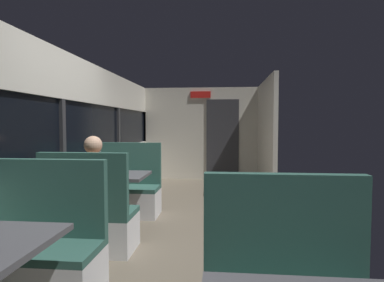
% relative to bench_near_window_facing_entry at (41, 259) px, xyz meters
% --- Properties ---
extents(ground_plane, '(3.30, 9.20, 0.02)m').
position_rel_bench_near_window_facing_entry_xyz_m(ground_plane, '(0.89, 1.39, -0.34)').
color(ground_plane, '#665B4C').
extents(carriage_window_panel_left, '(0.09, 8.48, 2.30)m').
position_rel_bench_near_window_facing_entry_xyz_m(carriage_window_panel_left, '(-0.56, 1.39, 0.78)').
color(carriage_window_panel_left, beige).
rests_on(carriage_window_panel_left, ground_plane).
extents(carriage_end_bulkhead, '(2.90, 0.11, 2.30)m').
position_rel_bench_near_window_facing_entry_xyz_m(carriage_end_bulkhead, '(0.95, 5.59, 0.81)').
color(carriage_end_bulkhead, beige).
rests_on(carriage_end_bulkhead, ground_plane).
extents(carriage_aisle_panel_right, '(0.08, 2.40, 2.30)m').
position_rel_bench_near_window_facing_entry_xyz_m(carriage_aisle_panel_right, '(2.34, 4.39, 0.82)').
color(carriage_aisle_panel_right, beige).
rests_on(carriage_aisle_panel_right, ground_plane).
extents(bench_near_window_facing_entry, '(0.95, 0.50, 1.10)m').
position_rel_bench_near_window_facing_entry_xyz_m(bench_near_window_facing_entry, '(0.00, 0.00, 0.00)').
color(bench_near_window_facing_entry, silver).
rests_on(bench_near_window_facing_entry, ground_plane).
extents(dining_table_mid_window, '(0.90, 0.70, 0.74)m').
position_rel_bench_near_window_facing_entry_xyz_m(dining_table_mid_window, '(0.00, 1.64, 0.31)').
color(dining_table_mid_window, '#9E9EA3').
rests_on(dining_table_mid_window, ground_plane).
extents(bench_mid_window_facing_end, '(0.95, 0.50, 1.10)m').
position_rel_bench_near_window_facing_entry_xyz_m(bench_mid_window_facing_end, '(0.00, 0.94, 0.00)').
color(bench_mid_window_facing_end, silver).
rests_on(bench_mid_window_facing_end, ground_plane).
extents(bench_mid_window_facing_entry, '(0.95, 0.50, 1.10)m').
position_rel_bench_near_window_facing_entry_xyz_m(bench_mid_window_facing_entry, '(0.00, 2.34, 0.00)').
color(bench_mid_window_facing_entry, silver).
rests_on(bench_mid_window_facing_entry, ground_plane).
extents(seated_passenger, '(0.47, 0.55, 1.26)m').
position_rel_bench_near_window_facing_entry_xyz_m(seated_passenger, '(0.00, 1.02, 0.21)').
color(seated_passenger, '#26262D').
rests_on(seated_passenger, ground_plane).
extents(coffee_cup_secondary, '(0.07, 0.07, 0.09)m').
position_rel_bench_near_window_facing_entry_xyz_m(coffee_cup_secondary, '(-0.15, 1.57, 0.46)').
color(coffee_cup_secondary, '#26598C').
rests_on(coffee_cup_secondary, dining_table_mid_window).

